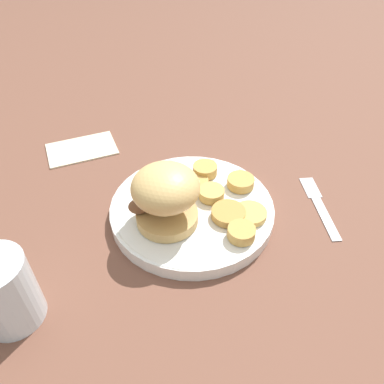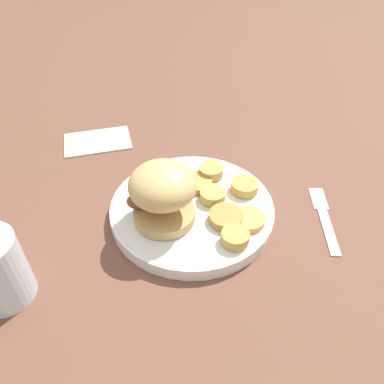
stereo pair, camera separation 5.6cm
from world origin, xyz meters
name	(u,v)px [view 1 (the left image)]	position (x,y,z in m)	size (l,w,h in m)	color
ground_plane	(192,214)	(0.00, 0.00, 0.00)	(4.00, 4.00, 0.00)	brown
dinner_plate	(192,209)	(0.00, 0.00, 0.01)	(0.26, 0.26, 0.02)	white
sandwich	(165,194)	(-0.04, -0.03, 0.07)	(0.11, 0.12, 0.09)	tan
potato_round_0	(193,182)	(0.01, 0.05, 0.03)	(0.05, 0.05, 0.01)	tan
potato_round_1	(228,214)	(0.05, -0.03, 0.03)	(0.05, 0.05, 0.01)	#BC8942
potato_round_2	(164,179)	(-0.04, 0.05, 0.03)	(0.06, 0.06, 0.01)	tan
potato_round_3	(241,233)	(0.06, -0.07, 0.03)	(0.04, 0.04, 0.02)	tan
potato_round_4	(205,170)	(0.03, 0.07, 0.03)	(0.04, 0.04, 0.02)	tan
potato_round_5	(250,214)	(0.09, -0.03, 0.03)	(0.05, 0.05, 0.01)	tan
potato_round_6	(212,193)	(0.03, 0.01, 0.03)	(0.04, 0.04, 0.02)	tan
potato_round_7	(241,182)	(0.08, 0.04, 0.03)	(0.04, 0.04, 0.02)	tan
fork	(319,205)	(0.21, 0.00, 0.00)	(0.02, 0.15, 0.00)	silver
drinking_glass	(4,292)	(-0.23, -0.16, 0.05)	(0.07, 0.07, 0.10)	silver
napkin	(82,148)	(-0.20, 0.19, 0.00)	(0.13, 0.08, 0.01)	beige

